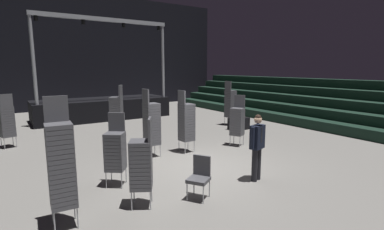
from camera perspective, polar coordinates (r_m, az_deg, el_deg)
The scene contains 16 objects.
ground_plane at distance 8.66m, azimuth 2.18°, elevation -10.49°, with size 22.00×30.00×0.10m, color slate.
arena_end_wall at distance 22.17m, azimuth -21.38°, elevation 11.58°, with size 22.00×0.30×8.00m, color black.
bleacher_bank_right at distance 15.92m, azimuth 27.71°, elevation 1.91°, with size 3.75×24.00×2.25m.
stage_riser at distance 17.33m, azimuth -17.16°, elevation 1.52°, with size 7.28×2.57×5.44m.
man_with_tie at distance 7.57m, azimuth 12.72°, elevation -5.51°, with size 0.57×0.33×1.73m.
chair_stack_front_left at distance 5.71m, azimuth -24.35°, elevation -8.74°, with size 0.47×0.47×2.39m.
chair_stack_front_right at distance 9.44m, azimuth -7.96°, elevation -1.60°, with size 0.45×0.45×2.22m.
chair_stack_mid_left at distance 6.13m, azimuth -9.91°, elevation -9.30°, with size 0.60×0.60×1.88m.
chair_stack_mid_right at distance 11.69m, azimuth -14.60°, elevation 0.29°, with size 0.61×0.61×2.22m.
chair_stack_mid_centre at distance 9.88m, azimuth -1.12°, elevation -1.27°, with size 0.46×0.46×2.14m.
chair_stack_rear_left at distance 12.39m, azimuth -32.65°, elevation -0.98°, with size 0.54×0.54×1.96m.
chair_stack_rear_right at distance 14.69m, azimuth 7.54°, elevation 2.30°, with size 0.48×0.48×2.22m.
chair_stack_rear_centre at distance 7.34m, azimuth -14.85°, elevation -6.67°, with size 0.62×0.62×1.79m.
chair_stack_aisle_left at distance 10.84m, azimuth 8.91°, elevation -1.11°, with size 0.59×0.59×1.88m.
equipment_road_case at distance 13.83m, azimuth 9.16°, elevation -1.68°, with size 0.90×0.60×0.55m, color black.
loose_chair_near_man at distance 6.57m, azimuth 1.53°, elevation -11.66°, with size 0.61×0.61×0.95m.
Camera 1 is at (-4.74, -6.62, 2.88)m, focal length 27.12 mm.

